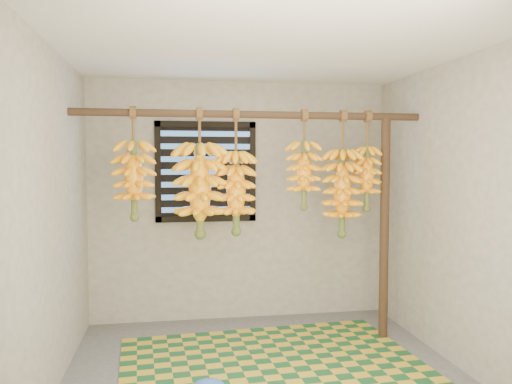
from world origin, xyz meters
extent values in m
cube|color=#505050|center=(0.00, 0.00, -0.01)|extent=(3.00, 3.00, 0.01)
cube|color=silver|center=(0.00, 0.00, 2.40)|extent=(3.00, 3.00, 0.01)
cube|color=gray|center=(0.00, 1.50, 1.20)|extent=(3.00, 0.01, 2.40)
cube|color=gray|center=(-1.50, 0.00, 1.20)|extent=(0.01, 3.00, 2.40)
cube|color=gray|center=(1.50, 0.00, 1.20)|extent=(0.01, 3.00, 2.40)
cube|color=black|center=(-0.35, 1.48, 1.50)|extent=(1.00, 0.04, 1.00)
cylinder|color=#422B1A|center=(0.00, 0.70, 2.00)|extent=(3.00, 0.06, 0.06)
cylinder|color=#422B1A|center=(1.20, 0.70, 1.00)|extent=(0.08, 0.08, 2.00)
cube|color=#174E25|center=(0.09, 0.16, 0.01)|extent=(2.47, 2.03, 0.01)
cylinder|color=brown|center=(-0.99, 0.70, 1.89)|extent=(0.02, 0.02, 0.28)
cylinder|color=#4C5923|center=(-0.99, 0.70, 1.47)|extent=(0.05, 0.05, 0.61)
cylinder|color=brown|center=(-0.45, 0.70, 1.87)|extent=(0.02, 0.02, 0.31)
cylinder|color=#4C5923|center=(-0.45, 0.70, 1.38)|extent=(0.07, 0.07, 0.74)
cylinder|color=brown|center=(-0.15, 0.70, 1.84)|extent=(0.02, 0.02, 0.37)
cylinder|color=#4C5923|center=(-0.15, 0.70, 1.36)|extent=(0.06, 0.06, 0.66)
cylinder|color=brown|center=(0.45, 0.70, 1.89)|extent=(0.02, 0.02, 0.28)
cylinder|color=#4C5923|center=(0.45, 0.70, 1.51)|extent=(0.05, 0.05, 0.56)
cylinder|color=brown|center=(0.80, 0.70, 1.86)|extent=(0.02, 0.02, 0.35)
cylinder|color=#4C5923|center=(0.80, 0.70, 1.34)|extent=(0.06, 0.06, 0.73)
cylinder|color=brown|center=(1.03, 0.70, 1.87)|extent=(0.02, 0.02, 0.32)
cylinder|color=#4C5923|center=(1.03, 0.70, 1.47)|extent=(0.05, 0.05, 0.54)
camera|label=1|loc=(-0.68, -3.51, 1.60)|focal=35.00mm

